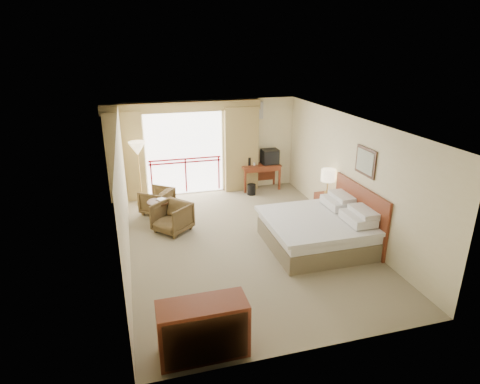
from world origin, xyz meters
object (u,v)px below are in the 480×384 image
object	(u,v)px
armchair_near	(173,231)
side_table	(159,208)
table_lamp	(328,176)
floor_lamp	(138,151)
bed	(319,230)
wastebasket	(251,189)
dresser	(203,329)
nightstand	(327,207)
desk	(260,169)
armchair_far	(158,213)
tv	(270,157)

from	to	relation	value
armchair_near	side_table	world-z (taller)	side_table
table_lamp	floor_lamp	bearing A→B (deg)	153.23
armchair_near	bed	bearing A→B (deg)	20.33
table_lamp	wastebasket	world-z (taller)	table_lamp
dresser	nightstand	bearing A→B (deg)	49.04
desk	side_table	size ratio (longest dim) A/B	1.97
bed	wastebasket	bearing A→B (deg)	97.89
table_lamp	side_table	world-z (taller)	table_lamp
nightstand	table_lamp	world-z (taller)	table_lamp
bed	dresser	size ratio (longest dim) A/B	1.68
wastebasket	armchair_far	xyz separation A→B (m)	(-2.77, -0.64, -0.16)
desk	tv	xyz separation A→B (m)	(0.30, -0.06, 0.39)
bed	side_table	xyz separation A→B (m)	(-3.25, 2.08, 0.03)
desk	side_table	bearing A→B (deg)	-146.77
nightstand	armchair_far	size ratio (longest dim) A/B	0.90
bed	armchair_far	world-z (taller)	bed
wastebasket	dresser	distance (m)	6.51
armchair_far	armchair_near	world-z (taller)	armchair_near
desk	floor_lamp	xyz separation A→B (m)	(-3.54, -0.39, 0.92)
floor_lamp	side_table	bearing A→B (deg)	-75.68
table_lamp	dresser	distance (m)	5.48
nightstand	armchair_far	bearing A→B (deg)	156.48
bed	armchair_far	xyz separation A→B (m)	(-3.25, 2.79, -0.38)
tv	armchair_far	xyz separation A→B (m)	(-3.47, -1.07, -0.99)
dresser	bed	bearing A→B (deg)	44.70
table_lamp	armchair_far	size ratio (longest dim) A/B	0.85
armchair_far	dresser	xyz separation A→B (m)	(0.22, -5.34, 0.42)
wastebasket	table_lamp	bearing A→B (deg)	-58.82
armchair_near	side_table	bearing A→B (deg)	165.69
tv	floor_lamp	xyz separation A→B (m)	(-3.84, -0.33, 0.53)
armchair_far	dresser	size ratio (longest dim) A/B	0.58
tv	side_table	size ratio (longest dim) A/B	0.82
bed	table_lamp	bearing A→B (deg)	57.22
nightstand	armchair_near	world-z (taller)	nightstand
table_lamp	wastebasket	size ratio (longest dim) A/B	1.99
wastebasket	tv	bearing A→B (deg)	31.03
tv	dresser	world-z (taller)	tv
floor_lamp	bed	bearing A→B (deg)	-44.25
side_table	floor_lamp	world-z (taller)	floor_lamp
floor_lamp	dresser	world-z (taller)	floor_lamp
bed	side_table	world-z (taller)	bed
desk	floor_lamp	world-z (taller)	floor_lamp
tv	floor_lamp	bearing A→B (deg)	-158.68
tv	armchair_near	bearing A→B (deg)	-128.45
dresser	tv	bearing A→B (deg)	67.62
bed	armchair_far	distance (m)	4.30
bed	table_lamp	xyz separation A→B (m)	(0.83, 1.28, 0.77)
nightstand	armchair_near	bearing A→B (deg)	172.07
side_table	dresser	bearing A→B (deg)	-87.24
tv	bed	bearing A→B (deg)	-76.99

